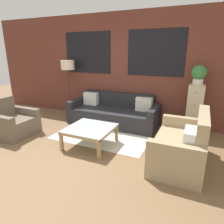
{
  "coord_description": "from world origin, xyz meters",
  "views": [
    {
      "loc": [
        2.05,
        -2.62,
        1.85
      ],
      "look_at": [
        0.31,
        1.24,
        0.55
      ],
      "focal_mm": 32.0,
      "sensor_mm": 36.0,
      "label": 1
    }
  ],
  "objects": [
    {
      "name": "armchair_corner",
      "position": [
        -1.75,
        0.34,
        0.28
      ],
      "size": [
        0.8,
        0.84,
        0.84
      ],
      "color": "#6B5B4C",
      "rests_on": "ground_plane"
    },
    {
      "name": "coffee_table",
      "position": [
        0.13,
        0.58,
        0.33
      ],
      "size": [
        0.89,
        0.89,
        0.39
      ],
      "color": "silver",
      "rests_on": "ground_plane"
    },
    {
      "name": "floor_lamp",
      "position": [
        -1.43,
        2.1,
        1.39
      ],
      "size": [
        0.38,
        0.38,
        1.6
      ],
      "color": "#2D2D2D",
      "rests_on": "ground_plane"
    },
    {
      "name": "rug",
      "position": [
        0.13,
        1.19,
        0.0
      ],
      "size": [
        2.11,
        1.41,
        0.0
      ],
      "color": "silver",
      "rests_on": "ground_plane"
    },
    {
      "name": "couch_dark",
      "position": [
        0.04,
        1.95,
        0.28
      ],
      "size": [
        2.3,
        0.88,
        0.78
      ],
      "color": "#232328",
      "rests_on": "ground_plane"
    },
    {
      "name": "settee_vintage",
      "position": [
        1.88,
        0.64,
        0.31
      ],
      "size": [
        0.8,
        1.42,
        0.92
      ],
      "color": "tan",
      "rests_on": "ground_plane"
    },
    {
      "name": "drawer_cabinet",
      "position": [
        1.97,
        2.16,
        0.57
      ],
      "size": [
        0.34,
        0.43,
        1.14
      ],
      "color": "#C6B793",
      "rests_on": "ground_plane"
    },
    {
      "name": "ground_plane",
      "position": [
        0.0,
        0.0,
        0.0
      ],
      "size": [
        16.0,
        16.0,
        0.0
      ],
      "primitive_type": "plane",
      "color": "brown"
    },
    {
      "name": "wall_back_brick",
      "position": [
        0.0,
        2.44,
        1.41
      ],
      "size": [
        8.4,
        0.09,
        2.8
      ],
      "color": "brown",
      "rests_on": "ground_plane"
    },
    {
      "name": "potted_plant",
      "position": [
        1.97,
        2.16,
        1.37
      ],
      "size": [
        0.32,
        0.32,
        0.42
      ],
      "color": "silver",
      "rests_on": "drawer_cabinet"
    }
  ]
}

